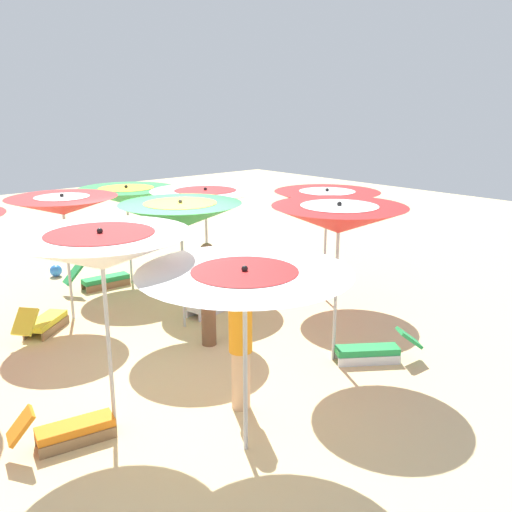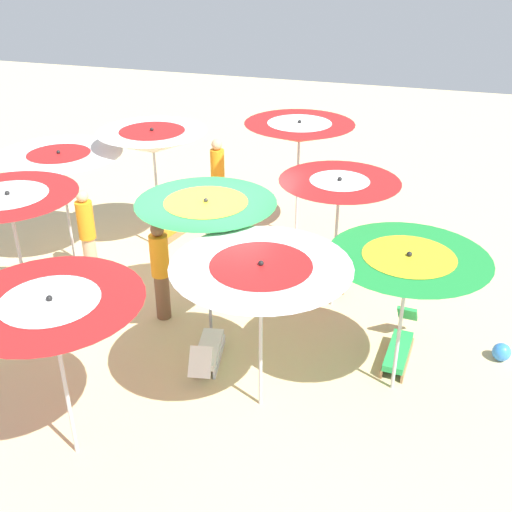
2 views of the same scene
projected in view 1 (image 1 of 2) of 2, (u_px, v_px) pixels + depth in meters
name	position (u px, v px, depth m)	size (l,w,h in m)	color
ground	(177.00, 336.00, 9.31)	(35.77, 35.77, 0.04)	beige
beach_umbrella_0	(127.00, 196.00, 11.63)	(2.06, 2.06, 2.16)	#B2B2B7
beach_umbrella_1	(63.00, 206.00, 9.48)	(1.90, 1.90, 2.33)	#B2B2B7
beach_umbrella_3	(206.00, 198.00, 10.96)	(2.23, 2.23, 2.22)	#B2B2B7
beach_umbrella_4	(181.00, 215.00, 9.11)	(2.07, 2.07, 2.29)	#B2B2B7
beach_umbrella_5	(101.00, 251.00, 6.09)	(2.04, 2.04, 2.49)	#B2B2B7
beach_umbrella_6	(327.00, 201.00, 10.53)	(2.05, 2.05, 2.26)	#B2B2B7
beach_umbrella_7	(339.00, 219.00, 7.82)	(1.97, 1.97, 2.48)	#B2B2B7
beach_umbrella_8	(245.00, 285.00, 5.69)	(2.29, 2.29, 2.20)	#B2B2B7
lounger_0	(43.00, 322.00, 9.32)	(1.03, 1.17, 0.60)	olive
lounger_1	(213.00, 301.00, 10.32)	(0.55, 1.27, 0.59)	silver
lounger_2	(373.00, 350.00, 8.30)	(1.02, 1.24, 0.51)	silver
lounger_3	(68.00, 429.00, 6.26)	(0.54, 1.20, 0.56)	olive
lounger_4	(101.00, 279.00, 11.63)	(0.42, 1.40, 0.65)	olive
beachgoer_1	(241.00, 344.00, 6.84)	(0.30, 0.30, 1.71)	#D8A87F
beachgoer_2	(208.00, 292.00, 8.70)	(0.30, 0.30, 1.72)	brown
beach_ball	(56.00, 271.00, 12.46)	(0.28, 0.28, 0.28)	#337FE5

